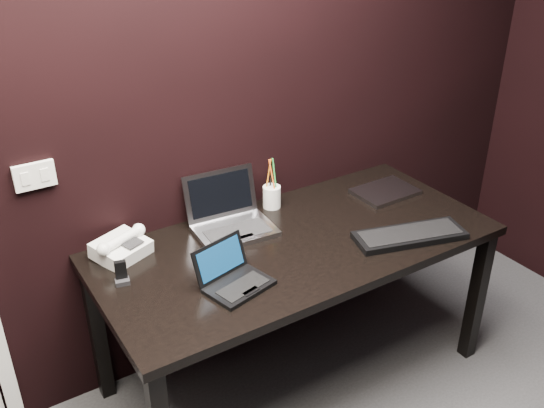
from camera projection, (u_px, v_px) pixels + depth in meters
wall_back at (183, 100)px, 2.45m from camera, size 4.00×0.00×4.00m
wall_switch at (35, 176)px, 2.24m from camera, size 0.15×0.02×0.10m
desk at (297, 256)px, 2.60m from camera, size 1.70×0.80×0.74m
netbook at (234, 278)px, 2.26m from camera, size 0.28×0.26×0.15m
silver_laptop at (231, 220)px, 2.63m from camera, size 0.35×0.32×0.23m
ext_keyboard at (410, 235)px, 2.57m from camera, size 0.50×0.29×0.03m
closed_laptop at (385, 192)px, 2.94m from camera, size 0.30×0.21×0.02m
desk_phone at (121, 247)px, 2.43m from camera, size 0.25×0.24×0.12m
mobile_phone at (121, 275)px, 2.28m from camera, size 0.06×0.05×0.09m
pen_cup at (272, 196)px, 2.80m from camera, size 0.09×0.09×0.24m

